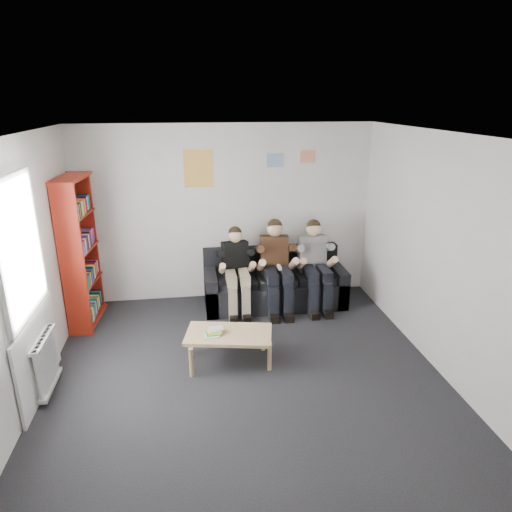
{
  "coord_description": "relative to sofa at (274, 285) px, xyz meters",
  "views": [
    {
      "loc": [
        -0.54,
        -4.33,
        3.04
      ],
      "look_at": [
        0.29,
        1.3,
        1.06
      ],
      "focal_mm": 32.0,
      "sensor_mm": 36.0,
      "label": 1
    }
  ],
  "objects": [
    {
      "name": "coffee_table",
      "position": [
        -0.84,
        -1.62,
        0.06
      ],
      "size": [
        1.01,
        0.55,
        0.4
      ],
      "rotation": [
        0.0,
        0.0,
        -0.19
      ],
      "color": "tan",
      "rests_on": "ground"
    },
    {
      "name": "room_shell",
      "position": [
        -0.68,
        -2.1,
        1.05
      ],
      "size": [
        5.0,
        5.0,
        5.0
      ],
      "color": "black",
      "rests_on": "ground"
    },
    {
      "name": "person_left",
      "position": [
        -0.59,
        -0.19,
        0.33
      ],
      "size": [
        0.38,
        0.81,
        1.26
      ],
      "rotation": [
        0.0,
        0.0,
        0.17
      ],
      "color": "black",
      "rests_on": "sofa"
    },
    {
      "name": "person_middle",
      "position": [
        -0.0,
        -0.2,
        0.37
      ],
      "size": [
        0.42,
        0.91,
        1.35
      ],
      "rotation": [
        0.0,
        0.0,
        -0.11
      ],
      "color": "#4C2C19",
      "rests_on": "sofa"
    },
    {
      "name": "bookshelf",
      "position": [
        -2.75,
        -0.22,
        0.74
      ],
      "size": [
        0.31,
        0.93,
        2.07
      ],
      "rotation": [
        0.0,
        0.0,
        -0.09
      ],
      "color": "maroon",
      "rests_on": "ground"
    },
    {
      "name": "window",
      "position": [
        -2.91,
        -1.9,
        0.73
      ],
      "size": [
        0.05,
        1.3,
        2.36
      ],
      "color": "white",
      "rests_on": "room_shell"
    },
    {
      "name": "poster_sign",
      "position": [
        -1.68,
        0.39,
        1.95
      ],
      "size": [
        0.2,
        0.01,
        0.14
      ],
      "primitive_type": "cube",
      "color": "silver",
      "rests_on": "room_shell"
    },
    {
      "name": "poster_pink",
      "position": [
        0.57,
        0.39,
        1.9
      ],
      "size": [
        0.22,
        0.01,
        0.18
      ],
      "primitive_type": "cube",
      "color": "#D34286",
      "rests_on": "room_shell"
    },
    {
      "name": "game_cases",
      "position": [
        -1.02,
        -1.63,
        0.13
      ],
      "size": [
        0.22,
        0.21,
        0.05
      ],
      "rotation": [
        0.0,
        0.0,
        -0.01
      ],
      "color": "silver",
      "rests_on": "coffee_table"
    },
    {
      "name": "radiator",
      "position": [
        -2.83,
        -1.9,
        0.05
      ],
      "size": [
        0.1,
        0.64,
        0.6
      ],
      "color": "silver",
      "rests_on": "ground"
    },
    {
      "name": "poster_blue",
      "position": [
        0.07,
        0.39,
        1.85
      ],
      "size": [
        0.25,
        0.01,
        0.2
      ],
      "primitive_type": "cube",
      "color": "#3875C0",
      "rests_on": "room_shell"
    },
    {
      "name": "person_right",
      "position": [
        0.59,
        -0.2,
        0.36
      ],
      "size": [
        0.41,
        0.87,
        1.32
      ],
      "rotation": [
        0.0,
        0.0,
        -0.03
      ],
      "color": "white",
      "rests_on": "sofa"
    },
    {
      "name": "poster_large",
      "position": [
        -1.08,
        0.39,
        1.75
      ],
      "size": [
        0.42,
        0.01,
        0.55
      ],
      "primitive_type": "cube",
      "color": "#E5E351",
      "rests_on": "room_shell"
    },
    {
      "name": "sofa",
      "position": [
        0.0,
        0.0,
        0.0
      ],
      "size": [
        2.13,
        0.87,
        0.82
      ],
      "color": "black",
      "rests_on": "ground"
    }
  ]
}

